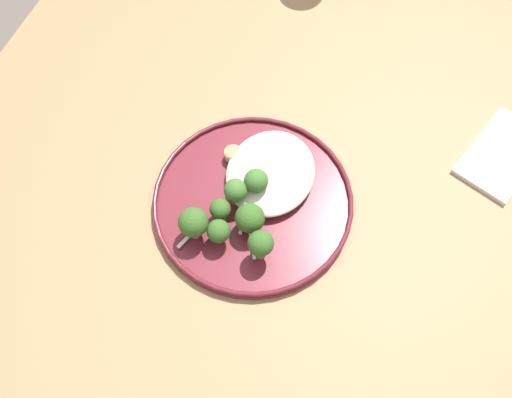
# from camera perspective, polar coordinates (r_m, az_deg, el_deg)

# --- Properties ---
(ground) EXTENTS (6.00, 6.00, 0.00)m
(ground) POSITION_cam_1_polar(r_m,az_deg,el_deg) (1.56, -0.29, -13.24)
(ground) COLOR #665B51
(wooden_dining_table) EXTENTS (1.40, 1.00, 0.74)m
(wooden_dining_table) POSITION_cam_1_polar(r_m,az_deg,el_deg) (0.93, -0.48, -3.22)
(wooden_dining_table) COLOR #9E754C
(wooden_dining_table) RESTS_ON ground
(dinner_plate) EXTENTS (0.29, 0.29, 0.02)m
(dinner_plate) POSITION_cam_1_polar(r_m,az_deg,el_deg) (0.85, 0.00, -0.36)
(dinner_plate) COLOR maroon
(dinner_plate) RESTS_ON wooden_dining_table
(noodle_bed) EXTENTS (0.15, 0.13, 0.03)m
(noodle_bed) POSITION_cam_1_polar(r_m,az_deg,el_deg) (0.86, 1.42, 2.57)
(noodle_bed) COLOR beige
(noodle_bed) RESTS_ON dinner_plate
(seared_scallop_center_golden) EXTENTS (0.03, 0.03, 0.01)m
(seared_scallop_center_golden) POSITION_cam_1_polar(r_m,az_deg,el_deg) (0.86, -2.00, 2.18)
(seared_scallop_center_golden) COLOR #E5C689
(seared_scallop_center_golden) RESTS_ON dinner_plate
(seared_scallop_front_small) EXTENTS (0.03, 0.03, 0.01)m
(seared_scallop_front_small) POSITION_cam_1_polar(r_m,az_deg,el_deg) (0.86, 0.56, 2.07)
(seared_scallop_front_small) COLOR beige
(seared_scallop_front_small) RESTS_ON dinner_plate
(seared_scallop_half_hidden) EXTENTS (0.03, 0.03, 0.01)m
(seared_scallop_half_hidden) POSITION_cam_1_polar(r_m,az_deg,el_deg) (0.88, -2.23, 4.37)
(seared_scallop_half_hidden) COLOR #E5C689
(seared_scallop_half_hidden) RESTS_ON dinner_plate
(seared_scallop_right_edge) EXTENTS (0.03, 0.03, 0.02)m
(seared_scallop_right_edge) POSITION_cam_1_polar(r_m,az_deg,el_deg) (0.87, 2.04, 3.15)
(seared_scallop_right_edge) COLOR beige
(seared_scallop_right_edge) RESTS_ON dinner_plate
(broccoli_floret_split_head) EXTENTS (0.03, 0.03, 0.06)m
(broccoli_floret_split_head) POSITION_cam_1_polar(r_m,az_deg,el_deg) (0.83, 0.31, 1.57)
(broccoli_floret_split_head) COLOR #7A994C
(broccoli_floret_split_head) RESTS_ON dinner_plate
(broccoli_floret_front_edge) EXTENTS (0.03, 0.03, 0.05)m
(broccoli_floret_front_edge) POSITION_cam_1_polar(r_m,az_deg,el_deg) (0.80, -3.63, -3.14)
(broccoli_floret_front_edge) COLOR #7A994C
(broccoli_floret_front_edge) RESTS_ON dinner_plate
(broccoli_floret_right_tilted) EXTENTS (0.03, 0.03, 0.04)m
(broccoli_floret_right_tilted) POSITION_cam_1_polar(r_m,az_deg,el_deg) (0.82, -3.47, -1.04)
(broccoli_floret_right_tilted) COLOR #7A994C
(broccoli_floret_right_tilted) RESTS_ON dinner_plate
(broccoli_floret_tall_stalk) EXTENTS (0.04, 0.04, 0.05)m
(broccoli_floret_tall_stalk) POSITION_cam_1_polar(r_m,az_deg,el_deg) (0.81, -0.60, -1.88)
(broccoli_floret_tall_stalk) COLOR #89A356
(broccoli_floret_tall_stalk) RESTS_ON dinner_plate
(broccoli_floret_center_pile) EXTENTS (0.03, 0.03, 0.05)m
(broccoli_floret_center_pile) POSITION_cam_1_polar(r_m,az_deg,el_deg) (0.82, -1.99, 0.78)
(broccoli_floret_center_pile) COLOR #7A994C
(broccoli_floret_center_pile) RESTS_ON dinner_plate
(broccoli_floret_left_leaning) EXTENTS (0.04, 0.04, 0.06)m
(broccoli_floret_left_leaning) POSITION_cam_1_polar(r_m,az_deg,el_deg) (0.78, 0.45, -4.37)
(broccoli_floret_left_leaning) COLOR #7A994C
(broccoli_floret_left_leaning) RESTS_ON dinner_plate
(broccoli_floret_beside_noodles) EXTENTS (0.04, 0.04, 0.06)m
(broccoli_floret_beside_noodles) POSITION_cam_1_polar(r_m,az_deg,el_deg) (0.80, -6.06, -2.31)
(broccoli_floret_beside_noodles) COLOR #89A356
(broccoli_floret_beside_noodles) RESTS_ON dinner_plate
(onion_sliver_long_sliver) EXTENTS (0.06, 0.02, 0.00)m
(onion_sliver_long_sliver) POSITION_cam_1_polar(r_m,az_deg,el_deg) (0.83, -6.14, -3.25)
(onion_sliver_long_sliver) COLOR silver
(onion_sliver_long_sliver) RESTS_ON dinner_plate
(onion_sliver_short_strip) EXTENTS (0.02, 0.05, 0.00)m
(onion_sliver_short_strip) POSITION_cam_1_polar(r_m,az_deg,el_deg) (0.85, -0.90, -0.24)
(onion_sliver_short_strip) COLOR silver
(onion_sliver_short_strip) RESTS_ON dinner_plate
(onion_sliver_pale_crescent) EXTENTS (0.05, 0.03, 0.00)m
(onion_sliver_pale_crescent) POSITION_cam_1_polar(r_m,az_deg,el_deg) (0.82, -0.44, -4.01)
(onion_sliver_pale_crescent) COLOR silver
(onion_sliver_pale_crescent) RESTS_ON dinner_plate
(onion_sliver_curled_piece) EXTENTS (0.04, 0.01, 0.00)m
(onion_sliver_curled_piece) POSITION_cam_1_polar(r_m,az_deg,el_deg) (0.83, -1.36, -2.16)
(onion_sliver_curled_piece) COLOR silver
(onion_sliver_curled_piece) RESTS_ON dinner_plate
(folded_napkin) EXTENTS (0.17, 0.13, 0.01)m
(folded_napkin) POSITION_cam_1_polar(r_m,az_deg,el_deg) (0.97, 22.66, 3.99)
(folded_napkin) COLOR silver
(folded_napkin) RESTS_ON wooden_dining_table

